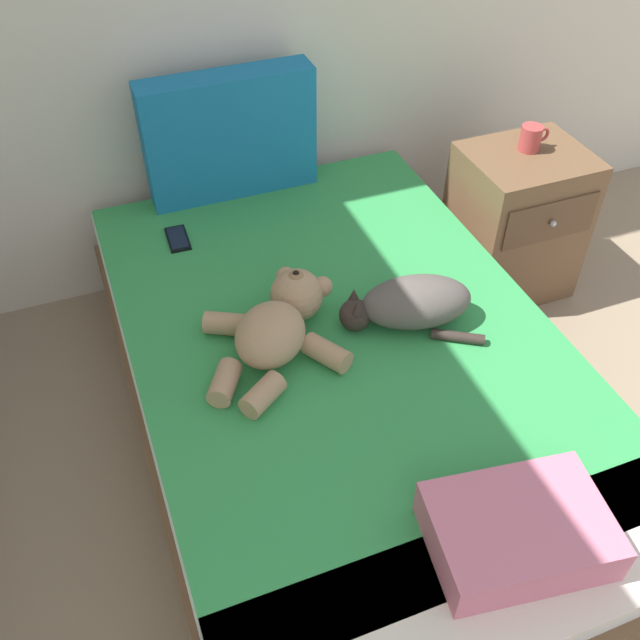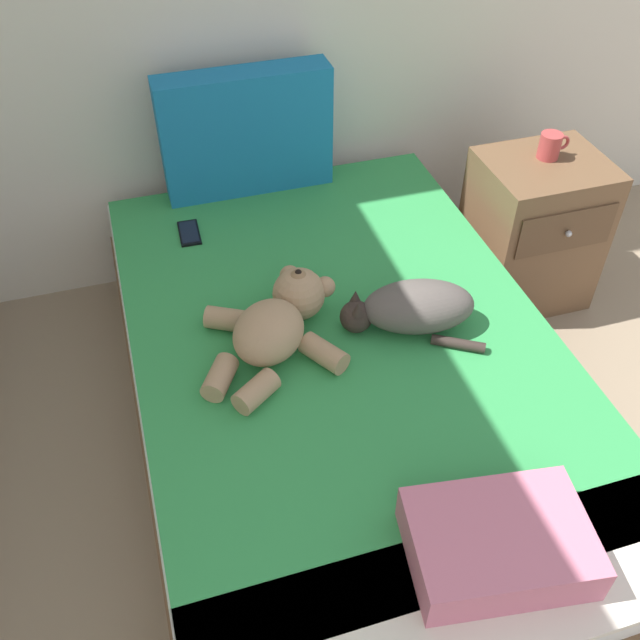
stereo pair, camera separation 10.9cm
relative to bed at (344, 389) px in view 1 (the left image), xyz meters
The scene contains 8 objects.
bed is the anchor object (origin of this frame).
patterned_cushion 1.03m from the bed, 95.28° to the left, with size 0.63×0.13×0.46m.
cat 0.37m from the bed, ahead, with size 0.42×0.31×0.15m.
teddy_bear 0.37m from the bed, 164.49° to the left, with size 0.47×0.49×0.18m.
cell_phone 0.80m from the bed, 118.38° to the left, with size 0.08×0.15×0.01m.
throw_pillow 0.83m from the bed, 82.40° to the right, with size 0.40×0.28×0.11m, color #D1728C.
nightstand 1.08m from the bed, 28.06° to the left, with size 0.46×0.42×0.61m.
mug 1.19m from the bed, 29.32° to the left, with size 0.12×0.08×0.09m.
Camera 1 is at (0.54, 1.77, 1.96)m, focal length 39.73 mm.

